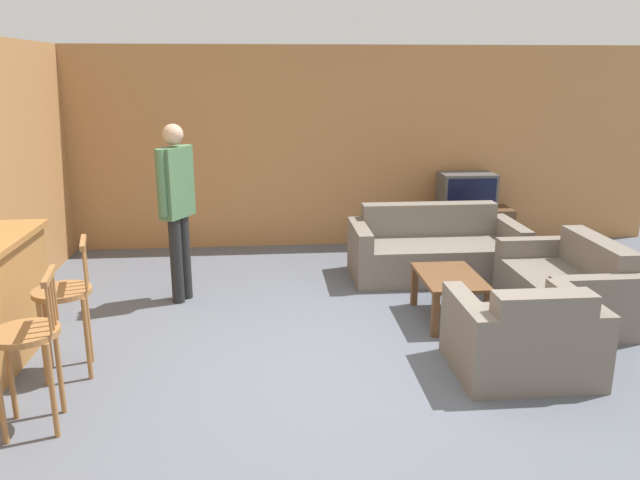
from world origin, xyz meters
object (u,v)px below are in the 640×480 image
at_px(bar_chair_mid, 65,301).
at_px(armchair_near, 523,339).
at_px(loveseat_right, 567,287).
at_px(tv, 467,191).
at_px(person_by_window, 177,202).
at_px(bar_chair_near, 28,344).
at_px(couch_far, 434,252).
at_px(tv_unit, 464,228).
at_px(coffee_table, 449,283).

distance_m(bar_chair_mid, armchair_near, 3.53).
height_order(loveseat_right, tv, tv).
height_order(bar_chair_mid, person_by_window, person_by_window).
distance_m(bar_chair_near, armchair_near, 3.54).
bearing_deg(loveseat_right, bar_chair_mid, -169.64).
distance_m(couch_far, tv_unit, 1.33).
bearing_deg(tv, couch_far, -122.37).
bearing_deg(loveseat_right, tv_unit, 95.52).
height_order(armchair_near, coffee_table, armchair_near).
height_order(bar_chair_mid, tv_unit, bar_chair_mid).
relative_size(bar_chair_mid, couch_far, 0.56).
bearing_deg(bar_chair_mid, tv, 37.78).
xyz_separation_m(coffee_table, tv_unit, (0.92, 2.42, -0.10)).
relative_size(tv_unit, person_by_window, 0.68).
relative_size(loveseat_right, tv, 2.02).
xyz_separation_m(bar_chair_near, armchair_near, (3.50, 0.46, -0.32)).
xyz_separation_m(bar_chair_near, person_by_window, (0.66, 2.32, 0.43)).
bearing_deg(couch_far, coffee_table, -99.11).
bearing_deg(bar_chair_near, tv_unit, 43.90).
height_order(bar_chair_mid, couch_far, bar_chair_mid).
height_order(bar_chair_mid, loveseat_right, bar_chair_mid).
height_order(coffee_table, person_by_window, person_by_window).
bearing_deg(bar_chair_mid, coffee_table, 14.00).
height_order(coffee_table, tv_unit, tv_unit).
relative_size(bar_chair_near, person_by_window, 0.59).
height_order(coffee_table, tv, tv).
bearing_deg(tv_unit, person_by_window, -154.36).
xyz_separation_m(bar_chair_mid, loveseat_right, (4.39, 0.80, -0.32)).
bearing_deg(tv, armchair_near, -100.58).
xyz_separation_m(couch_far, tv, (0.71, 1.12, 0.48)).
xyz_separation_m(coffee_table, tv, (0.92, 2.42, 0.40)).
bearing_deg(armchair_near, person_by_window, 146.71).
distance_m(bar_chair_near, couch_far, 4.50).
bearing_deg(couch_far, tv, 57.63).
xyz_separation_m(coffee_table, person_by_window, (-2.58, 0.74, 0.67)).
bearing_deg(couch_far, bar_chair_mid, -148.63).
relative_size(couch_far, person_by_window, 1.06).
xyz_separation_m(bar_chair_mid, tv_unit, (4.16, 3.23, -0.34)).
bearing_deg(bar_chair_mid, couch_far, 31.37).
distance_m(loveseat_right, tv, 2.48).
relative_size(bar_chair_mid, tv_unit, 0.87).
bearing_deg(couch_far, person_by_window, -168.76).
height_order(tv_unit, person_by_window, person_by_window).
bearing_deg(coffee_table, couch_far, 80.89).
bearing_deg(bar_chair_mid, loveseat_right, 10.36).
bearing_deg(coffee_table, person_by_window, 163.96).
xyz_separation_m(bar_chair_near, tv_unit, (4.16, 4.00, -0.34)).
distance_m(armchair_near, tv_unit, 3.60).
relative_size(bar_chair_near, armchair_near, 1.02).
relative_size(coffee_table, person_by_window, 0.48).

